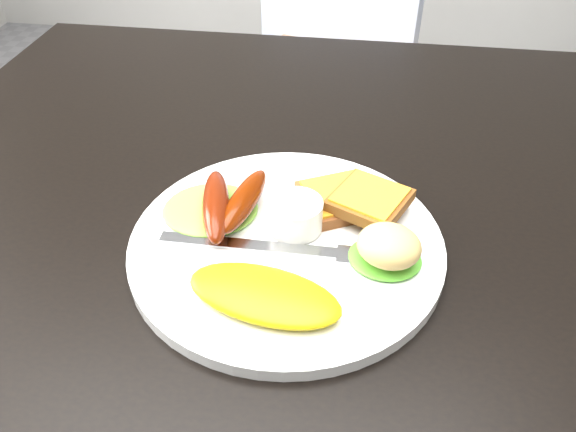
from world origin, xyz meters
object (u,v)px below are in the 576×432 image
at_px(dining_chair, 329,83).
at_px(plate, 286,244).
at_px(person, 534,9).
at_px(dining_table, 409,203).

bearing_deg(dining_chair, plate, -67.48).
distance_m(person, plate, 0.65).
xyz_separation_m(person, plate, (-0.32, -0.56, -0.04)).
distance_m(dining_table, dining_chair, 0.90).
relative_size(dining_table, plate, 4.09).
bearing_deg(person, dining_chair, -50.21).
bearing_deg(person, plate, 59.04).
xyz_separation_m(dining_table, dining_chair, (-0.15, 0.85, -0.28)).
relative_size(dining_table, dining_chair, 2.58).
distance_m(dining_chair, plate, 1.01).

